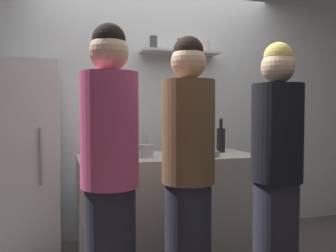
{
  "coord_description": "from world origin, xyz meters",
  "views": [
    {
      "loc": [
        -0.93,
        -2.4,
        1.3
      ],
      "look_at": [
        -0.08,
        0.52,
        1.16
      ],
      "focal_mm": 38.31,
      "sensor_mm": 36.0,
      "label": 1
    }
  ],
  "objects_px": {
    "person_pink_top": "(110,177)",
    "utensil_holder": "(146,151)",
    "refrigerator": "(22,163)",
    "water_bottle_plastic": "(178,140)",
    "person_brown_jacket": "(188,175)",
    "wine_bottle_dark_glass": "(221,139)",
    "person_blonde": "(276,174)",
    "wine_bottle_green_glass": "(110,145)",
    "baking_pan": "(195,153)"
  },
  "relations": [
    {
      "from": "person_pink_top",
      "to": "utensil_holder",
      "type": "bearing_deg",
      "value": -163.15
    },
    {
      "from": "refrigerator",
      "to": "water_bottle_plastic",
      "type": "xyz_separation_m",
      "value": [
        1.34,
        -0.17,
        0.17
      ]
    },
    {
      "from": "water_bottle_plastic",
      "to": "person_brown_jacket",
      "type": "xyz_separation_m",
      "value": [
        -0.23,
        -0.92,
        -0.14
      ]
    },
    {
      "from": "wine_bottle_dark_glass",
      "to": "person_brown_jacket",
      "type": "xyz_separation_m",
      "value": [
        -0.61,
        -0.84,
        -0.15
      ]
    },
    {
      "from": "person_blonde",
      "to": "water_bottle_plastic",
      "type": "bearing_deg",
      "value": -127.28
    },
    {
      "from": "utensil_holder",
      "to": "person_pink_top",
      "type": "height_order",
      "value": "person_pink_top"
    },
    {
      "from": "wine_bottle_green_glass",
      "to": "wine_bottle_dark_glass",
      "type": "distance_m",
      "value": 1.11
    },
    {
      "from": "person_brown_jacket",
      "to": "person_pink_top",
      "type": "height_order",
      "value": "person_pink_top"
    },
    {
      "from": "utensil_holder",
      "to": "person_brown_jacket",
      "type": "distance_m",
      "value": 0.7
    },
    {
      "from": "person_pink_top",
      "to": "wine_bottle_green_glass",
      "type": "bearing_deg",
      "value": -142.5
    },
    {
      "from": "person_blonde",
      "to": "utensil_holder",
      "type": "bearing_deg",
      "value": -103.86
    },
    {
      "from": "utensil_holder",
      "to": "wine_bottle_green_glass",
      "type": "xyz_separation_m",
      "value": [
        -0.32,
        -0.18,
        0.08
      ]
    },
    {
      "from": "wine_bottle_green_glass",
      "to": "person_brown_jacket",
      "type": "height_order",
      "value": "person_brown_jacket"
    },
    {
      "from": "wine_bottle_dark_glass",
      "to": "wine_bottle_green_glass",
      "type": "bearing_deg",
      "value": -161.99
    },
    {
      "from": "refrigerator",
      "to": "water_bottle_plastic",
      "type": "distance_m",
      "value": 1.36
    },
    {
      "from": "baking_pan",
      "to": "person_pink_top",
      "type": "height_order",
      "value": "person_pink_top"
    },
    {
      "from": "refrigerator",
      "to": "utensil_holder",
      "type": "height_order",
      "value": "refrigerator"
    },
    {
      "from": "refrigerator",
      "to": "person_pink_top",
      "type": "relative_size",
      "value": 0.94
    },
    {
      "from": "utensil_holder",
      "to": "wine_bottle_dark_glass",
      "type": "height_order",
      "value": "wine_bottle_dark_glass"
    },
    {
      "from": "utensil_holder",
      "to": "water_bottle_plastic",
      "type": "distance_m",
      "value": 0.43
    },
    {
      "from": "utensil_holder",
      "to": "person_brown_jacket",
      "type": "bearing_deg",
      "value": -80.01
    },
    {
      "from": "wine_bottle_dark_glass",
      "to": "water_bottle_plastic",
      "type": "height_order",
      "value": "wine_bottle_dark_glass"
    },
    {
      "from": "refrigerator",
      "to": "wine_bottle_dark_glass",
      "type": "xyz_separation_m",
      "value": [
        1.72,
        -0.26,
        0.18
      ]
    },
    {
      "from": "person_brown_jacket",
      "to": "person_blonde",
      "type": "height_order",
      "value": "person_brown_jacket"
    },
    {
      "from": "baking_pan",
      "to": "person_blonde",
      "type": "height_order",
      "value": "person_blonde"
    },
    {
      "from": "refrigerator",
      "to": "baking_pan",
      "type": "relative_size",
      "value": 4.99
    },
    {
      "from": "baking_pan",
      "to": "person_brown_jacket",
      "type": "relative_size",
      "value": 0.19
    },
    {
      "from": "person_brown_jacket",
      "to": "person_pink_top",
      "type": "xyz_separation_m",
      "value": [
        -0.51,
        -0.06,
        0.02
      ]
    },
    {
      "from": "wine_bottle_dark_glass",
      "to": "person_pink_top",
      "type": "relative_size",
      "value": 0.18
    },
    {
      "from": "wine_bottle_green_glass",
      "to": "water_bottle_plastic",
      "type": "height_order",
      "value": "wine_bottle_green_glass"
    },
    {
      "from": "baking_pan",
      "to": "utensil_holder",
      "type": "height_order",
      "value": "utensil_holder"
    },
    {
      "from": "utensil_holder",
      "to": "wine_bottle_green_glass",
      "type": "bearing_deg",
      "value": -149.92
    },
    {
      "from": "wine_bottle_dark_glass",
      "to": "water_bottle_plastic",
      "type": "relative_size",
      "value": 1.28
    },
    {
      "from": "utensil_holder",
      "to": "water_bottle_plastic",
      "type": "xyz_separation_m",
      "value": [
        0.35,
        0.24,
        0.05
      ]
    },
    {
      "from": "refrigerator",
      "to": "person_blonde",
      "type": "distance_m",
      "value": 2.07
    },
    {
      "from": "refrigerator",
      "to": "wine_bottle_green_glass",
      "type": "distance_m",
      "value": 0.92
    },
    {
      "from": "refrigerator",
      "to": "water_bottle_plastic",
      "type": "relative_size",
      "value": 6.8
    },
    {
      "from": "refrigerator",
      "to": "baking_pan",
      "type": "bearing_deg",
      "value": -18.28
    },
    {
      "from": "wine_bottle_dark_glass",
      "to": "person_blonde",
      "type": "height_order",
      "value": "person_blonde"
    },
    {
      "from": "utensil_holder",
      "to": "person_pink_top",
      "type": "distance_m",
      "value": 0.83
    },
    {
      "from": "refrigerator",
      "to": "wine_bottle_green_glass",
      "type": "bearing_deg",
      "value": -41.76
    },
    {
      "from": "baking_pan",
      "to": "utensil_holder",
      "type": "distance_m",
      "value": 0.41
    },
    {
      "from": "refrigerator",
      "to": "wine_bottle_dark_glass",
      "type": "bearing_deg",
      "value": -8.54
    },
    {
      "from": "utensil_holder",
      "to": "water_bottle_plastic",
      "type": "relative_size",
      "value": 0.89
    },
    {
      "from": "refrigerator",
      "to": "wine_bottle_green_glass",
      "type": "xyz_separation_m",
      "value": [
        0.67,
        -0.6,
        0.19
      ]
    },
    {
      "from": "baking_pan",
      "to": "water_bottle_plastic",
      "type": "distance_m",
      "value": 0.31
    },
    {
      "from": "utensil_holder",
      "to": "person_pink_top",
      "type": "xyz_separation_m",
      "value": [
        -0.39,
        -0.74,
        -0.06
      ]
    },
    {
      "from": "refrigerator",
      "to": "person_brown_jacket",
      "type": "distance_m",
      "value": 1.56
    },
    {
      "from": "water_bottle_plastic",
      "to": "person_brown_jacket",
      "type": "bearing_deg",
      "value": -104.1
    },
    {
      "from": "wine_bottle_green_glass",
      "to": "water_bottle_plastic",
      "type": "xyz_separation_m",
      "value": [
        0.67,
        0.43,
        -0.02
      ]
    }
  ]
}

